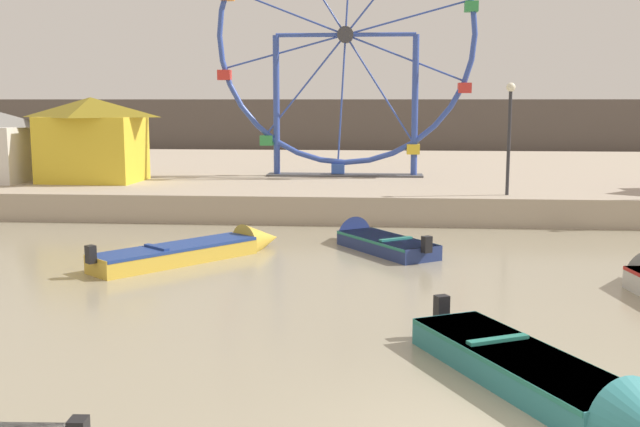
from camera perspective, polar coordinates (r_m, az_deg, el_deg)
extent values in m
cube|color=tan|center=(38.29, 6.91, 2.79)|extent=(110.00, 24.83, 1.00)
cube|color=#564C47|center=(65.72, 6.05, 6.68)|extent=(140.00, 3.00, 4.40)
cube|color=gold|center=(20.49, -10.87, -3.04)|extent=(3.91, 4.31, 0.48)
cube|color=navy|center=(20.45, -10.89, -2.49)|extent=(3.90, 4.28, 0.08)
cone|color=gold|center=(22.25, -4.51, -2.00)|extent=(1.66, 1.68, 1.08)
cube|color=black|center=(19.20, -16.98, -2.98)|extent=(0.31, 0.31, 0.44)
cube|color=navy|center=(20.13, -12.28, -2.51)|extent=(0.84, 0.75, 0.06)
cube|color=teal|center=(12.27, 14.79, -11.13)|extent=(3.13, 4.53, 0.46)
cube|color=#237566|center=(12.21, 14.83, -10.28)|extent=(3.13, 4.50, 0.08)
cube|color=black|center=(13.99, 9.19, -7.03)|extent=(0.30, 0.29, 0.44)
cube|color=#237566|center=(12.61, 13.33, -9.28)|extent=(1.06, 0.64, 0.06)
cube|color=navy|center=(21.66, 5.08, -2.38)|extent=(3.00, 3.55, 0.42)
cube|color=#237566|center=(21.62, 5.09, -1.94)|extent=(2.99, 3.53, 0.08)
cone|color=navy|center=(23.44, 2.01, -1.51)|extent=(1.51, 1.46, 1.18)
cube|color=black|center=(20.16, 8.09, -2.33)|extent=(0.31, 0.30, 0.44)
cube|color=#237566|center=(21.27, 5.76, -1.94)|extent=(0.96, 0.74, 0.06)
cone|color=silver|center=(19.63, 23.10, -4.05)|extent=(1.39, 1.19, 1.27)
torus|color=#334CA8|center=(33.28, 1.94, 13.38)|extent=(11.25, 0.24, 11.25)
cylinder|color=#38383D|center=(33.28, 1.94, 13.38)|extent=(0.70, 0.50, 0.70)
cylinder|color=#334CA8|center=(33.19, 6.46, 11.63)|extent=(5.16, 0.08, 2.06)
cube|color=red|center=(33.31, 10.90, 9.32)|extent=(0.56, 0.48, 0.44)
cylinder|color=#334CA8|center=(33.33, 6.67, 14.54)|extent=(5.34, 0.08, 1.49)
cube|color=#33934C|center=(33.56, 11.39, 15.12)|extent=(0.56, 0.48, 0.44)
cylinder|color=#334CA8|center=(33.61, -2.58, 15.03)|extent=(5.16, 0.08, 2.06)
cylinder|color=#334CA8|center=(33.47, -2.72, 12.14)|extent=(5.34, 0.08, 1.49)
cube|color=red|center=(33.87, -7.25, 10.37)|extent=(0.56, 0.48, 0.44)
cylinder|color=#334CA8|center=(33.30, -1.10, 9.70)|extent=(3.54, 0.08, 4.32)
cube|color=#33934C|center=(33.56, -4.06, 5.55)|extent=(0.56, 0.48, 0.44)
cylinder|color=#334CA8|center=(33.17, 1.66, 8.64)|extent=(0.38, 0.08, 5.50)
cube|color=#3356B7|center=(33.32, 1.37, 3.43)|extent=(0.56, 0.48, 0.44)
cylinder|color=#334CA8|center=(33.13, 4.54, 9.38)|extent=(3.05, 0.08, 4.67)
cube|color=yellow|center=(33.22, 7.07, 4.86)|extent=(0.56, 0.48, 0.44)
cylinder|color=#334CA8|center=(33.45, -3.32, 8.11)|extent=(0.28, 0.28, 6.10)
cylinder|color=#334CA8|center=(33.16, 7.20, 8.06)|extent=(0.28, 0.28, 6.10)
cylinder|color=#334CA8|center=(33.28, 1.94, 13.38)|extent=(6.05, 0.18, 0.18)
cube|color=#4C4C51|center=(33.33, 1.89, 2.93)|extent=(6.85, 1.20, 0.08)
cube|color=yellow|center=(32.29, -16.84, 4.68)|extent=(3.94, 2.97, 2.65)
pyramid|color=olive|center=(32.23, -16.98, 7.71)|extent=(4.34, 3.26, 0.80)
cylinder|color=#2D2D33|center=(27.22, 14.11, 5.15)|extent=(0.12, 0.12, 3.62)
sphere|color=#F2EACC|center=(27.19, 14.26, 9.26)|extent=(0.32, 0.32, 0.32)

